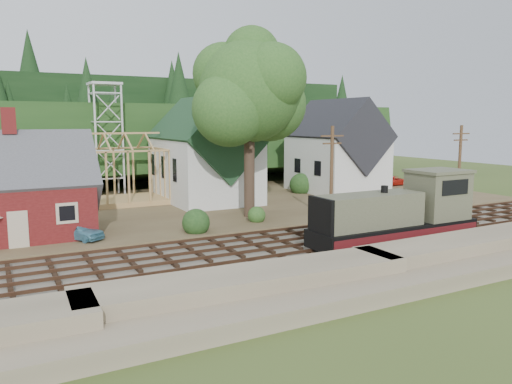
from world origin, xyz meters
name	(u,v)px	position (x,y,z in m)	size (l,w,h in m)	color
ground	(292,248)	(0.00, 0.00, 0.00)	(140.00, 140.00, 0.00)	#384C1E
embankment	(381,285)	(0.00, -8.50, 0.00)	(64.00, 5.00, 1.60)	#7F7259
railroad_bed	(292,247)	(0.00, 0.00, 0.08)	(64.00, 11.00, 0.16)	#726B5B
village_flat	(194,206)	(0.00, 18.00, 0.15)	(64.00, 26.00, 0.30)	brown
hillside	(131,181)	(0.00, 42.00, 0.00)	(70.00, 28.00, 8.00)	#1E3F19
ridge	(107,171)	(0.00, 58.00, 0.00)	(80.00, 20.00, 12.00)	black
depot	(14,196)	(-16.00, 11.00, 3.21)	(10.80, 7.41, 9.00)	#531313
church	(205,153)	(2.00, 19.68, 5.18)	(8.40, 15.17, 13.00)	silver
farmhouse	(336,152)	(18.00, 19.00, 4.87)	(8.40, 10.80, 10.60)	silver
timber_frame	(121,173)	(-6.00, 22.00, 3.27)	(8.20, 6.20, 6.99)	tan
lattice_tower	(105,105)	(-6.00, 28.00, 10.03)	(3.20, 3.20, 12.12)	silver
big_tree	(251,99)	(2.17, 10.08, 10.22)	(10.90, 8.40, 14.70)	#38281E
telegraph_pole_near	(332,173)	(7.00, 5.20, 4.25)	(2.20, 0.28, 8.00)	#4C331E
telegraph_pole_far	(459,165)	(22.00, 5.20, 4.25)	(2.20, 0.28, 8.00)	#4C331E
locomotive	(400,215)	(6.61, -3.00, 2.16)	(12.26, 3.06, 4.90)	black
car_blue	(79,230)	(-12.22, 8.07, 0.93)	(1.49, 3.71, 1.26)	#5298B1
car_red	(395,181)	(27.87, 19.78, 0.88)	(1.92, 4.15, 1.15)	red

